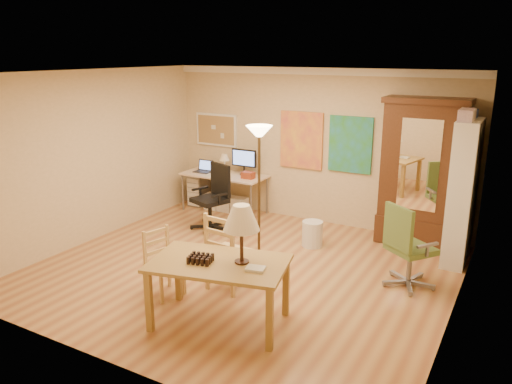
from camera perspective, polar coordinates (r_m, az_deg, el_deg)
The scene contains 16 objects.
floor at distance 7.09m, azimuth -1.55°, elevation -8.90°, with size 5.50×5.50×0.00m, color #965C35.
crown_molding at distance 8.65m, azimuth 6.93°, elevation 13.55°, with size 5.50×0.08×0.12m, color white.
corkboard at distance 9.74m, azimuth -4.56°, elevation 7.10°, with size 0.90×0.04×0.62m, color #A07F4B.
art_panel_left at distance 8.88m, azimuth 5.20°, elevation 5.92°, with size 0.80×0.04×1.00m, color yellow.
art_panel_right at distance 8.56m, azimuth 10.73°, elevation 5.34°, with size 0.75×0.04×0.95m, color teal.
dining_table at distance 5.45m, azimuth -3.34°, elevation -6.63°, with size 1.65×1.21×1.40m.
ladder_chair_back at distance 6.39m, azimuth -3.30°, elevation -7.05°, with size 0.52×0.50×1.03m.
ladder_chair_left at distance 6.38m, azimuth -10.55°, elevation -8.18°, with size 0.47×0.48×0.85m.
torchiere_lamp at distance 6.81m, azimuth 0.36°, elevation 4.30°, with size 0.36×0.36×2.00m.
computer_desk at distance 9.47m, azimuth -3.38°, elevation 0.36°, with size 1.61×0.70×1.22m.
office_chair_black at distance 8.61m, azimuth -5.06°, elevation -2.29°, with size 0.69×0.69×1.12m.
office_chair_green at distance 6.80m, azimuth 16.89°, elevation -7.97°, with size 0.71×0.71×1.12m.
drawer_cart at distance 9.96m, azimuth -6.60°, elevation 0.24°, with size 0.31×0.37×0.62m.
armoire at distance 8.13m, azimuth 18.33°, elevation 1.04°, with size 1.25×0.59×2.30m.
bookshelf at distance 7.61m, azimuth 22.51°, elevation -0.14°, with size 0.31×0.83×2.07m.
wastebin at distance 7.89m, azimuth 6.46°, elevation -4.76°, with size 0.32×0.32×0.41m, color silver.
Camera 1 is at (3.32, -5.52, 2.96)m, focal length 35.00 mm.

